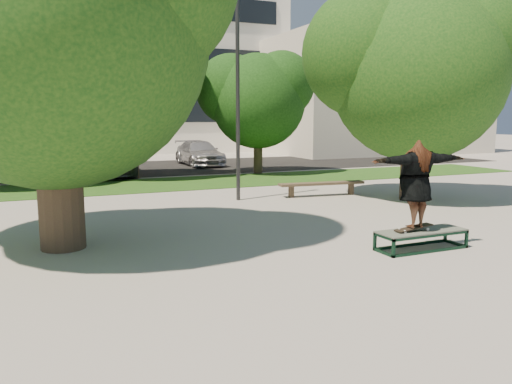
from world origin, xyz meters
name	(u,v)px	position (x,y,z in m)	size (l,w,h in m)	color
ground	(281,239)	(0.00, 0.00, 0.00)	(120.00, 120.00, 0.00)	gray
grass_strip	(196,182)	(1.00, 9.50, 0.01)	(30.00, 4.00, 0.02)	#164A15
asphalt_strip	(140,168)	(0.00, 16.00, 0.01)	(40.00, 8.00, 0.01)	black
tree_left	(44,11)	(-4.29, 1.09, 4.42)	(6.96, 5.95, 7.12)	#38281E
tree_right	(414,64)	(5.92, 3.08, 4.09)	(6.24, 5.33, 6.51)	#38281E
bg_tree_mid	(127,80)	(-1.08, 12.08, 4.02)	(5.76, 4.92, 6.24)	#38281E
bg_tree_right	(256,95)	(4.43, 11.57, 3.49)	(5.04, 4.31, 5.43)	#38281E
lamppost	(238,96)	(1.00, 5.00, 3.15)	(0.25, 0.15, 6.11)	#2D2D30
office_building	(70,44)	(-2.00, 31.98, 8.00)	(30.00, 14.12, 16.00)	silver
side_building	(368,97)	(18.00, 22.00, 4.00)	(15.00, 10.00, 8.00)	beige
grind_box	(421,240)	(2.11, -1.81, 0.19)	(1.80, 0.60, 0.38)	black
skater_rig	(416,184)	(1.92, -1.81, 1.28)	(2.06, 0.67, 1.73)	white
bench	(322,185)	(3.78, 4.70, 0.37)	(2.91, 0.68, 0.44)	#4E3F2E
car_silver_a	(66,158)	(-3.50, 14.27, 0.76)	(1.79, 4.44, 1.51)	#ADADB1
car_dark	(29,160)	(-5.00, 14.05, 0.73)	(1.54, 4.41, 1.45)	black
car_grey	(104,158)	(-1.99, 13.51, 0.77)	(2.57, 5.56, 1.55)	#535358
car_silver_b	(199,153)	(3.27, 16.50, 0.64)	(1.80, 4.43, 1.28)	#B0AFB4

